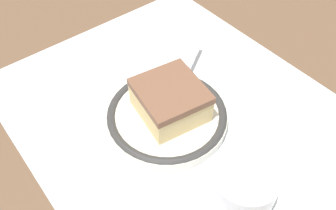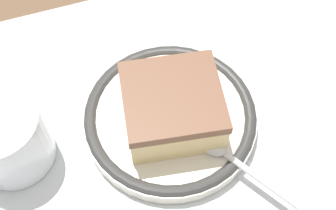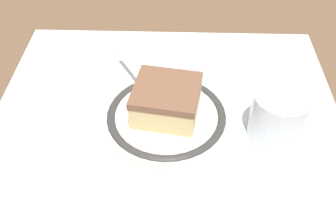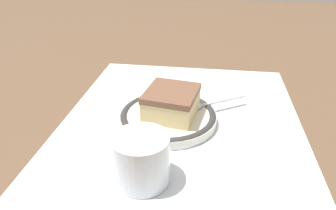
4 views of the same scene
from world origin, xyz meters
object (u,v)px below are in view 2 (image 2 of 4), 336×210
at_px(cake_slice, 171,107).
at_px(spoon, 230,157).
at_px(plate, 168,118).
at_px(cup, 8,140).

relative_size(cake_slice, spoon, 0.88).
distance_m(plate, spoon, 0.08).
relative_size(plate, cup, 2.27).
height_order(cake_slice, spoon, cake_slice).
xyz_separation_m(plate, cake_slice, (0.00, -0.01, 0.03)).
bearing_deg(cup, spoon, -21.88).
distance_m(spoon, cup, 0.21).
bearing_deg(cup, plate, -5.31).
height_order(cake_slice, cup, cup).
bearing_deg(spoon, plate, 122.26).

